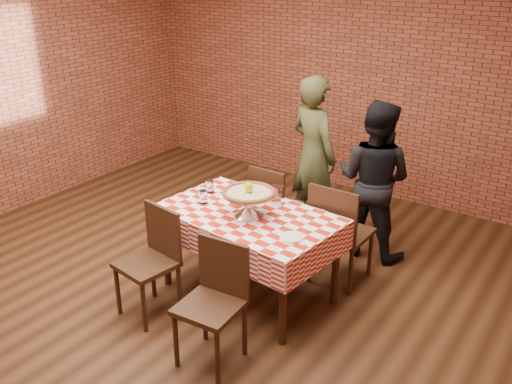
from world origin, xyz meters
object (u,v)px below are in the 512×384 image
pizza_stand (249,205)px  condiment_caddy (277,195)px  pizza (249,193)px  water_glass_left (203,197)px  table (248,254)px  chair_far_left (277,207)px  diner_olive (313,155)px  chair_far_right (342,231)px  chair_near_right (210,308)px  diner_black (374,180)px  water_glass_right (210,186)px  chair_near_left (146,265)px

pizza_stand → condiment_caddy: bearing=81.1°
pizza → water_glass_left: pizza is taller
table → chair_far_left: size_ratio=1.65×
water_glass_left → diner_olive: bearing=80.6°
chair_far_left → chair_far_right: bearing=169.6°
table → diner_olive: size_ratio=0.88×
chair_far_right → pizza: bearing=54.7°
chair_near_right → diner_black: (0.26, 2.12, 0.31)m
water_glass_right → pizza_stand: bearing=-19.1°
condiment_caddy → chair_near_left: 1.21m
pizza_stand → chair_far_left: bearing=108.0°
pizza_stand → chair_far_right: (0.50, 0.69, -0.38)m
pizza_stand → pizza: pizza is taller
water_glass_right → condiment_caddy: (0.61, 0.14, 0.02)m
water_glass_left → condiment_caddy: (0.51, 0.35, 0.02)m
table → chair_near_right: (0.28, -0.86, 0.07)m
pizza → water_glass_left: 0.48m
chair_far_right → condiment_caddy: bearing=39.2°
condiment_caddy → chair_near_left: condiment_caddy is taller
chair_far_left → chair_far_right: (0.78, -0.17, 0.03)m
water_glass_left → diner_olive: size_ratio=0.07×
diner_black → pizza: bearing=69.3°
chair_near_right → diner_black: bearing=78.9°
table → chair_far_right: (0.53, 0.66, 0.09)m
chair_near_left → diner_black: size_ratio=0.59×
table → diner_black: (0.54, 1.26, 0.38)m
diner_olive → pizza_stand: bearing=118.9°
diner_black → chair_far_right: bearing=90.0°
chair_near_left → diner_olive: size_ratio=0.55×
diner_olive → pizza: bearing=118.9°
table → pizza_stand: bearing=-45.9°
water_glass_right → chair_near_right: size_ratio=0.13×
chair_near_right → diner_olive: bearing=97.4°
chair_far_right → diner_black: bearing=-90.1°
chair_near_right → diner_olive: diner_olive is taller
pizza → diner_olive: size_ratio=0.26×
chair_far_right → table: bearing=51.8°
chair_far_left → diner_black: size_ratio=0.58×
chair_near_left → chair_far_left: (0.24, 1.52, -0.01)m
chair_far_left → chair_near_left: bearing=83.1°
pizza → condiment_caddy: (0.05, 0.33, -0.12)m
diner_olive → table: bearing=117.9°
table → diner_black: size_ratio=0.95×
condiment_caddy → diner_black: bearing=49.5°
table → chair_far_right: bearing=51.3°
water_glass_left → chair_near_left: 0.74m
pizza_stand → condiment_caddy: (0.05, 0.33, -0.02)m
table → chair_far_left: bearing=106.7°
chair_near_left → pizza: bearing=60.2°
water_glass_left → chair_near_left: (-0.06, -0.64, -0.37)m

